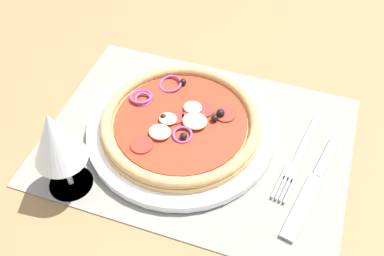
# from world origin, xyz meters

# --- Properties ---
(ground_plane) EXTENTS (1.90, 1.40, 0.02)m
(ground_plane) POSITION_xyz_m (0.00, 0.00, -0.01)
(ground_plane) COLOR olive
(placemat) EXTENTS (0.47, 0.34, 0.00)m
(placemat) POSITION_xyz_m (0.00, 0.00, 0.00)
(placemat) COLOR slate
(placemat) RESTS_ON ground_plane
(plate) EXTENTS (0.30, 0.30, 0.01)m
(plate) POSITION_xyz_m (0.03, -0.01, 0.01)
(plate) COLOR white
(plate) RESTS_ON placemat
(pizza) EXTENTS (0.25, 0.25, 0.03)m
(pizza) POSITION_xyz_m (0.03, -0.01, 0.03)
(pizza) COLOR tan
(pizza) RESTS_ON plate
(fork) EXTENTS (0.04, 0.18, 0.00)m
(fork) POSITION_xyz_m (-0.16, -0.01, 0.01)
(fork) COLOR silver
(fork) RESTS_ON placemat
(knife) EXTENTS (0.06, 0.20, 0.01)m
(knife) POSITION_xyz_m (-0.19, 0.03, 0.01)
(knife) COLOR silver
(knife) RESTS_ON placemat
(wine_glass) EXTENTS (0.07, 0.07, 0.15)m
(wine_glass) POSITION_xyz_m (0.15, 0.14, 0.10)
(wine_glass) COLOR silver
(wine_glass) RESTS_ON ground_plane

